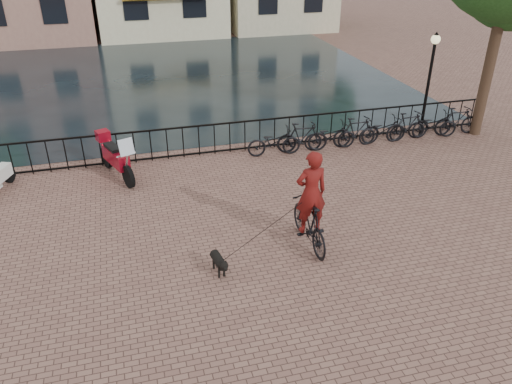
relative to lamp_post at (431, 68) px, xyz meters
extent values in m
plane|color=brown|center=(-7.20, -7.60, -2.38)|extent=(100.00, 100.00, 0.00)
plane|color=black|center=(-7.20, 9.70, -2.38)|extent=(20.00, 20.00, 0.00)
cube|color=black|center=(-7.20, 0.40, -1.38)|extent=(20.00, 0.05, 0.05)
cube|color=black|center=(-7.20, 0.40, -2.30)|extent=(20.00, 0.05, 0.05)
cylinder|color=black|center=(2.00, -0.30, 0.42)|extent=(0.36, 0.36, 5.60)
cylinder|color=black|center=(0.00, 0.00, -0.78)|extent=(0.10, 0.10, 3.20)
sphere|color=beige|center=(0.00, 0.00, 0.92)|extent=(0.30, 0.30, 0.30)
imported|color=black|center=(-6.12, -5.23, -1.78)|extent=(0.61, 2.01, 1.20)
imported|color=#5D100E|center=(-6.12, -5.23, -0.82)|extent=(0.87, 0.58, 2.36)
imported|color=black|center=(-5.40, -0.20, -1.93)|extent=(1.75, 0.70, 0.90)
imported|color=black|center=(-4.45, -0.20, -1.88)|extent=(1.71, 0.65, 1.00)
imported|color=black|center=(-3.50, -0.20, -1.93)|extent=(1.75, 0.70, 0.90)
imported|color=black|center=(-2.55, -0.20, -1.88)|extent=(1.67, 0.49, 1.00)
imported|color=black|center=(-1.60, -0.20, -1.93)|extent=(1.72, 0.62, 0.90)
imported|color=black|center=(-0.65, -0.20, -1.88)|extent=(1.70, 0.60, 1.00)
imported|color=black|center=(0.30, -0.20, -1.93)|extent=(1.79, 0.85, 0.90)
imported|color=black|center=(1.25, -0.20, -1.88)|extent=(1.69, 0.55, 1.00)
camera|label=1|loc=(-9.82, -14.17, 4.20)|focal=35.00mm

